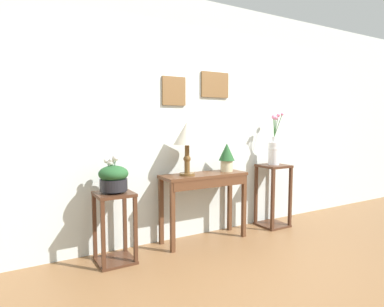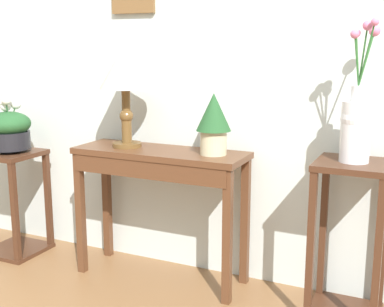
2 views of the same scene
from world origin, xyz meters
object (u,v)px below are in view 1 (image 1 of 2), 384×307
Objects in this scene: pedestal_stand_right at (273,196)px; potted_plant_on_console at (227,156)px; pedestal_stand_left at (115,228)px; planter_bowl_wide_left at (113,177)px; table_lamp at (187,136)px; flower_vase_tall_right at (274,150)px; console_table at (205,186)px.

potted_plant_on_console is at bearing 178.71° from pedestal_stand_right.
planter_bowl_wide_left is (-0.00, 0.00, 0.50)m from pedestal_stand_left.
planter_bowl_wide_left reaches higher than pedestal_stand_right.
pedestal_stand_right is at bearing -1.29° from potted_plant_on_console.
flower_vase_tall_right is at bearing -0.24° from table_lamp.
pedestal_stand_right is 0.61m from flower_vase_tall_right.
potted_plant_on_console is at bearing 178.70° from flower_vase_tall_right.
pedestal_stand_right is (1.30, -0.01, -0.82)m from table_lamp.
flower_vase_tall_right is (2.15, 0.07, 0.17)m from planter_bowl_wide_left.
flower_vase_tall_right reaches higher than planter_bowl_wide_left.
console_table is at bearing 2.72° from pedestal_stand_left.
planter_bowl_wide_left is at bearing 103.04° from pedestal_stand_left.
pedestal_stand_left is 1.03× the size of flower_vase_tall_right.
table_lamp is at bearing 179.76° from pedestal_stand_right.
table_lamp is (-0.22, 0.02, 0.58)m from console_table.
flower_vase_tall_right is (2.15, 0.07, 0.67)m from pedestal_stand_left.
pedestal_stand_left is 0.50m from planter_bowl_wide_left.
planter_bowl_wide_left is at bearing -176.66° from potted_plant_on_console.
pedestal_stand_left is at bearing -177.28° from console_table.
table_lamp reaches higher than potted_plant_on_console.
table_lamp is 0.86× the size of pedestal_stand_left.
potted_plant_on_console is at bearing 3.39° from pedestal_stand_left.
flower_vase_tall_right is at bearing -5.53° from pedestal_stand_right.
potted_plant_on_console is 1.54m from pedestal_stand_left.
flower_vase_tall_right is at bearing 1.73° from planter_bowl_wide_left.
pedestal_stand_left is 1.87× the size of planter_bowl_wide_left.
flower_vase_tall_right reaches higher than pedestal_stand_right.
table_lamp is 1.53m from pedestal_stand_right.
potted_plant_on_console reaches higher than console_table.
flower_vase_tall_right is (0.75, -0.02, 0.04)m from potted_plant_on_console.
potted_plant_on_console is (0.33, 0.03, 0.33)m from console_table.
flower_vase_tall_right reaches higher than table_lamp.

